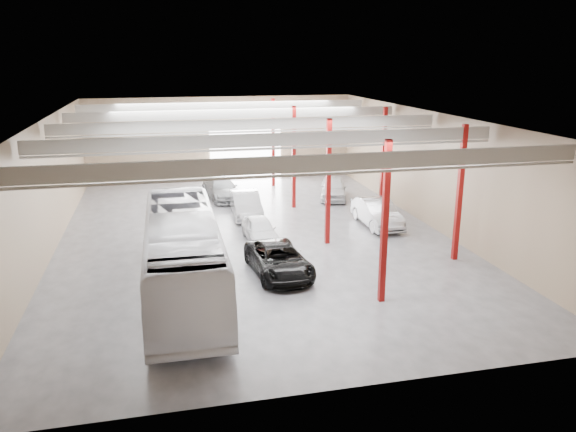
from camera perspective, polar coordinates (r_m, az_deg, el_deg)
name	(u,v)px	position (r m, az deg, el deg)	size (l,w,h in m)	color
depot_shell	(254,151)	(32.19, -3.45, 6.59)	(22.12, 32.12, 7.06)	#4D4D52
coach_bus	(183,254)	(25.05, -10.64, -3.81)	(3.10, 13.24, 3.69)	silver
black_sedan	(279,260)	(27.11, -0.94, -4.48)	(2.45, 5.31, 1.48)	black
car_row_a	(260,229)	(31.96, -2.87, -1.38)	(1.63, 4.06, 1.38)	white
car_row_b	(246,205)	(36.86, -4.30, 1.16)	(1.72, 4.94, 1.63)	silver
car_row_c	(222,189)	(41.75, -6.76, 2.78)	(2.13, 5.25, 1.52)	gray
car_right_near	(377,213)	(35.21, 9.02, 0.33)	(1.77, 5.08, 1.67)	#A3A3A7
car_right_far	(333,188)	(41.64, 4.60, 2.84)	(1.86, 4.63, 1.58)	silver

